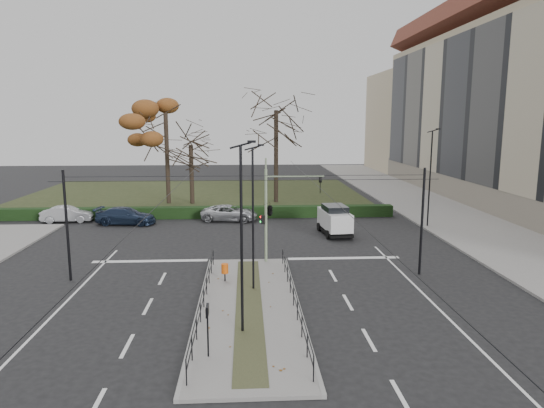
{
  "coord_description": "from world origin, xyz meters",
  "views": [
    {
      "loc": [
        -0.09,
        -23.65,
        8.56
      ],
      "look_at": [
        1.56,
        6.57,
        3.29
      ],
      "focal_mm": 32.0,
      "sensor_mm": 36.0,
      "label": 1
    }
  ],
  "objects_px": {
    "litter_bin": "(225,269)",
    "white_van": "(335,219)",
    "rust_tree": "(166,113)",
    "streetlamp_median_near": "(242,237)",
    "streetlamp_median_far": "(253,217)",
    "traffic_light": "(271,208)",
    "bare_tree_near": "(191,149)",
    "info_panel": "(207,316)",
    "parked_car_second": "(67,214)",
    "parked_car_fourth": "(229,213)",
    "bare_tree_center": "(276,117)",
    "streetlamp_sidewalk": "(430,177)",
    "parked_car_third": "(126,216)"
  },
  "relations": [
    {
      "from": "litter_bin",
      "to": "white_van",
      "type": "distance_m",
      "value": 13.27
    },
    {
      "from": "litter_bin",
      "to": "rust_tree",
      "type": "relative_size",
      "value": 0.08
    },
    {
      "from": "streetlamp_median_near",
      "to": "streetlamp_median_far",
      "type": "relative_size",
      "value": 1.05
    },
    {
      "from": "streetlamp_median_near",
      "to": "traffic_light",
      "type": "bearing_deg",
      "value": 80.24
    },
    {
      "from": "litter_bin",
      "to": "bare_tree_near",
      "type": "bearing_deg",
      "value": 99.99
    },
    {
      "from": "info_panel",
      "to": "parked_car_second",
      "type": "relative_size",
      "value": 0.47
    },
    {
      "from": "traffic_light",
      "to": "rust_tree",
      "type": "distance_m",
      "value": 24.3
    },
    {
      "from": "streetlamp_median_near",
      "to": "parked_car_fourth",
      "type": "bearing_deg",
      "value": 93.21
    },
    {
      "from": "bare_tree_center",
      "to": "streetlamp_median_near",
      "type": "bearing_deg",
      "value": -96.01
    },
    {
      "from": "streetlamp_median_near",
      "to": "white_van",
      "type": "bearing_deg",
      "value": 68.06
    },
    {
      "from": "rust_tree",
      "to": "white_van",
      "type": "bearing_deg",
      "value": -44.55
    },
    {
      "from": "streetlamp_sidewalk",
      "to": "parked_car_second",
      "type": "xyz_separation_m",
      "value": [
        -29.75,
        3.67,
        -3.4
      ]
    },
    {
      "from": "litter_bin",
      "to": "streetlamp_sidewalk",
      "type": "bearing_deg",
      "value": 39.06
    },
    {
      "from": "litter_bin",
      "to": "bare_tree_center",
      "type": "relative_size",
      "value": 0.08
    },
    {
      "from": "streetlamp_sidewalk",
      "to": "white_van",
      "type": "relative_size",
      "value": 1.82
    },
    {
      "from": "traffic_light",
      "to": "streetlamp_median_far",
      "type": "bearing_deg",
      "value": -103.58
    },
    {
      "from": "info_panel",
      "to": "white_van",
      "type": "height_order",
      "value": "white_van"
    },
    {
      "from": "info_panel",
      "to": "parked_car_fourth",
      "type": "distance_m",
      "value": 24.6
    },
    {
      "from": "bare_tree_near",
      "to": "rust_tree",
      "type": "bearing_deg",
      "value": 171.48
    },
    {
      "from": "info_panel",
      "to": "bare_tree_near",
      "type": "relative_size",
      "value": 0.24
    },
    {
      "from": "traffic_light",
      "to": "litter_bin",
      "type": "xyz_separation_m",
      "value": [
        -2.65,
        -3.51,
        -2.57
      ]
    },
    {
      "from": "litter_bin",
      "to": "streetlamp_median_far",
      "type": "bearing_deg",
      "value": -39.49
    },
    {
      "from": "streetlamp_sidewalk",
      "to": "parked_car_fourth",
      "type": "distance_m",
      "value": 16.78
    },
    {
      "from": "parked_car_third",
      "to": "bare_tree_center",
      "type": "relative_size",
      "value": 0.39
    },
    {
      "from": "streetlamp_median_far",
      "to": "streetlamp_sidewalk",
      "type": "xyz_separation_m",
      "value": [
        14.26,
        14.02,
        0.25
      ]
    },
    {
      "from": "streetlamp_sidewalk",
      "to": "parked_car_third",
      "type": "distance_m",
      "value": 24.94
    },
    {
      "from": "white_van",
      "to": "bare_tree_center",
      "type": "bearing_deg",
      "value": 103.66
    },
    {
      "from": "litter_bin",
      "to": "parked_car_fourth",
      "type": "bearing_deg",
      "value": 91.0
    },
    {
      "from": "traffic_light",
      "to": "parked_car_third",
      "type": "relative_size",
      "value": 1.14
    },
    {
      "from": "litter_bin",
      "to": "white_van",
      "type": "height_order",
      "value": "white_van"
    },
    {
      "from": "parked_car_second",
      "to": "parked_car_fourth",
      "type": "relative_size",
      "value": 0.86
    },
    {
      "from": "parked_car_third",
      "to": "streetlamp_sidewalk",
      "type": "bearing_deg",
      "value": -89.05
    },
    {
      "from": "parked_car_third",
      "to": "streetlamp_median_far",
      "type": "bearing_deg",
      "value": -141.23
    },
    {
      "from": "streetlamp_median_far",
      "to": "parked_car_fourth",
      "type": "distance_m",
      "value": 17.92
    },
    {
      "from": "white_van",
      "to": "parked_car_second",
      "type": "bearing_deg",
      "value": 165.28
    },
    {
      "from": "parked_car_fourth",
      "to": "bare_tree_near",
      "type": "relative_size",
      "value": 0.61
    },
    {
      "from": "streetlamp_median_near",
      "to": "streetlamp_sidewalk",
      "type": "height_order",
      "value": "streetlamp_sidewalk"
    },
    {
      "from": "streetlamp_median_near",
      "to": "parked_car_third",
      "type": "relative_size",
      "value": 1.56
    },
    {
      "from": "parked_car_second",
      "to": "rust_tree",
      "type": "bearing_deg",
      "value": -45.81
    },
    {
      "from": "streetlamp_median_near",
      "to": "streetlamp_median_far",
      "type": "xyz_separation_m",
      "value": [
        0.52,
        4.96,
        -0.2
      ]
    },
    {
      "from": "parked_car_second",
      "to": "info_panel",
      "type": "bearing_deg",
      "value": -157.12
    },
    {
      "from": "parked_car_second",
      "to": "rust_tree",
      "type": "distance_m",
      "value": 14.11
    },
    {
      "from": "litter_bin",
      "to": "parked_car_third",
      "type": "relative_size",
      "value": 0.19
    },
    {
      "from": "parked_car_third",
      "to": "parked_car_fourth",
      "type": "height_order",
      "value": "parked_car_third"
    },
    {
      "from": "parked_car_second",
      "to": "litter_bin",
      "type": "bearing_deg",
      "value": -145.79
    },
    {
      "from": "streetlamp_median_near",
      "to": "rust_tree",
      "type": "distance_m",
      "value": 32.69
    },
    {
      "from": "bare_tree_center",
      "to": "bare_tree_near",
      "type": "bearing_deg",
      "value": -177.02
    },
    {
      "from": "bare_tree_center",
      "to": "bare_tree_near",
      "type": "distance_m",
      "value": 9.23
    },
    {
      "from": "parked_car_fourth",
      "to": "white_van",
      "type": "relative_size",
      "value": 1.13
    },
    {
      "from": "streetlamp_median_near",
      "to": "white_van",
      "type": "xyz_separation_m",
      "value": [
        6.82,
        16.93,
        -2.85
      ]
    }
  ]
}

